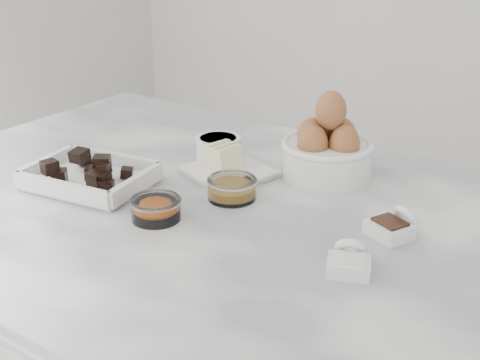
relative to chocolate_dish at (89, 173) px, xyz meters
name	(u,v)px	position (x,y,z in m)	size (l,w,h in m)	color
marble_slab	(219,217)	(0.23, 0.06, -0.04)	(1.20, 0.80, 0.04)	white
chocolate_dish	(89,173)	(0.00, 0.00, 0.00)	(0.23, 0.19, 0.05)	white
butter_plate	(227,167)	(0.17, 0.17, 0.00)	(0.17, 0.17, 0.06)	white
sugar_ramekin	(218,149)	(0.12, 0.21, 0.00)	(0.08, 0.08, 0.05)	white
egg_bowl	(327,149)	(0.31, 0.27, 0.03)	(0.16, 0.16, 0.16)	white
honey_bowl	(232,188)	(0.23, 0.10, 0.00)	(0.08, 0.08, 0.04)	white
zest_bowl	(156,208)	(0.18, -0.03, 0.00)	(0.08, 0.08, 0.03)	white
vanilla_spoon	(394,226)	(0.50, 0.13, -0.01)	(0.08, 0.09, 0.05)	white
salt_spoon	(349,261)	(0.49, 0.00, -0.01)	(0.07, 0.08, 0.04)	white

